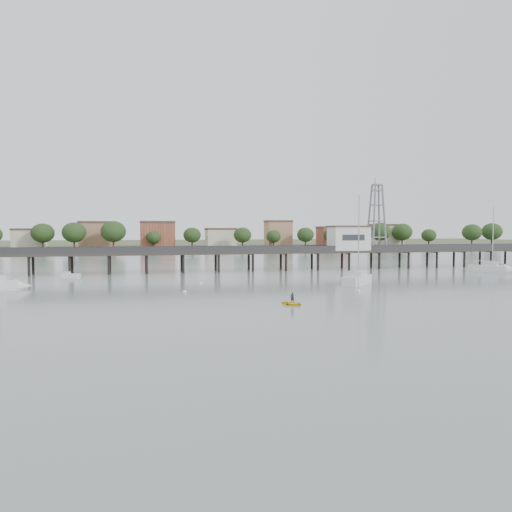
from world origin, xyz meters
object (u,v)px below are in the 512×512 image
at_px(lattice_tower, 377,217).
at_px(pier, 234,253).
at_px(sailboat_c, 360,279).
at_px(sailboat_e, 497,269).
at_px(yellow_dinghy, 292,305).
at_px(sailboat_b, 5,286).
at_px(white_tender, 70,276).

bearing_deg(lattice_tower, pier, -180.00).
xyz_separation_m(pier, sailboat_c, (14.92, -27.02, -3.16)).
height_order(lattice_tower, sailboat_e, lattice_tower).
distance_m(pier, yellow_dinghy, 46.48).
distance_m(lattice_tower, yellow_dinghy, 58.47).
height_order(lattice_tower, sailboat_b, lattice_tower).
height_order(pier, yellow_dinghy, pier).
bearing_deg(yellow_dinghy, white_tender, 92.36).
bearing_deg(white_tender, sailboat_b, -94.33).
bearing_deg(pier, yellow_dinghy, -93.08).
bearing_deg(white_tender, sailboat_e, 11.77).
xyz_separation_m(pier, sailboat_e, (49.93, -15.07, -3.16)).
height_order(lattice_tower, yellow_dinghy, lattice_tower).
bearing_deg(sailboat_b, white_tender, 56.09).
xyz_separation_m(sailboat_e, white_tender, (-80.53, 7.58, -0.25)).
xyz_separation_m(sailboat_c, sailboat_e, (35.01, 11.95, 0.00)).
bearing_deg(sailboat_e, sailboat_c, -114.80).
bearing_deg(sailboat_c, yellow_dinghy, -179.20).
bearing_deg(pier, lattice_tower, 0.00).
xyz_separation_m(sailboat_c, yellow_dinghy, (-17.41, -19.24, -0.64)).
distance_m(pier, lattice_tower, 32.34).
bearing_deg(sailboat_e, yellow_dinghy, -102.90).
relative_size(lattice_tower, yellow_dinghy, 5.97).
bearing_deg(sailboat_b, yellow_dinghy, -45.18).
relative_size(sailboat_e, white_tender, 4.00).
bearing_deg(lattice_tower, sailboat_b, -160.72).
bearing_deg(sailboat_b, lattice_tower, 6.85).
relative_size(pier, white_tender, 43.46).
bearing_deg(lattice_tower, sailboat_c, -121.53).
distance_m(sailboat_e, yellow_dinghy, 61.00).
distance_m(sailboat_e, white_tender, 80.89).
relative_size(sailboat_c, sailboat_e, 1.06).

